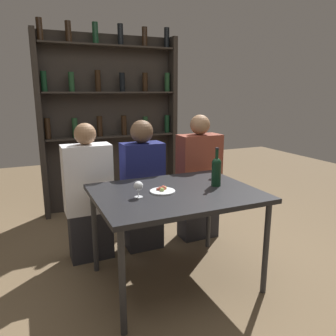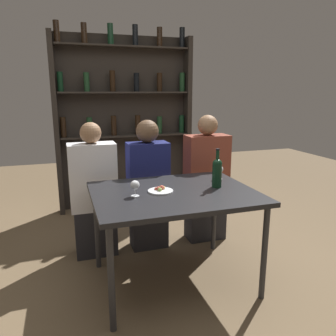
{
  "view_description": "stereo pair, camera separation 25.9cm",
  "coord_description": "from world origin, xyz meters",
  "px_view_note": "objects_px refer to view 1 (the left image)",
  "views": [
    {
      "loc": [
        -1.02,
        -2.17,
        1.51
      ],
      "look_at": [
        0.0,
        0.14,
        0.91
      ],
      "focal_mm": 35.0,
      "sensor_mm": 36.0,
      "label": 1
    },
    {
      "loc": [
        -0.78,
        -2.26,
        1.51
      ],
      "look_at": [
        0.0,
        0.14,
        0.91
      ],
      "focal_mm": 35.0,
      "sensor_mm": 36.0,
      "label": 2
    }
  ],
  "objects_px": {
    "wine_bottle": "(216,170)",
    "seated_person_center": "(143,189)",
    "seated_person_left": "(89,197)",
    "seated_person_right": "(199,181)",
    "wine_glass_0": "(138,186)",
    "wine_glass_1": "(216,168)",
    "food_plate_0": "(162,191)"
  },
  "relations": [
    {
      "from": "wine_glass_0",
      "to": "seated_person_right",
      "type": "xyz_separation_m",
      "value": [
        0.89,
        0.7,
        -0.24
      ]
    },
    {
      "from": "wine_glass_1",
      "to": "seated_person_center",
      "type": "height_order",
      "value": "seated_person_center"
    },
    {
      "from": "wine_glass_1",
      "to": "seated_person_left",
      "type": "distance_m",
      "value": 1.16
    },
    {
      "from": "wine_glass_0",
      "to": "wine_glass_1",
      "type": "distance_m",
      "value": 0.83
    },
    {
      "from": "wine_glass_1",
      "to": "seated_person_left",
      "type": "bearing_deg",
      "value": 156.09
    },
    {
      "from": "food_plate_0",
      "to": "wine_glass_1",
      "type": "bearing_deg",
      "value": 18.2
    },
    {
      "from": "food_plate_0",
      "to": "seated_person_right",
      "type": "bearing_deg",
      "value": 43.71
    },
    {
      "from": "wine_glass_1",
      "to": "seated_person_right",
      "type": "height_order",
      "value": "seated_person_right"
    },
    {
      "from": "wine_bottle",
      "to": "seated_person_center",
      "type": "bearing_deg",
      "value": 120.26
    },
    {
      "from": "food_plate_0",
      "to": "seated_person_right",
      "type": "height_order",
      "value": "seated_person_right"
    },
    {
      "from": "seated_person_left",
      "to": "seated_person_center",
      "type": "height_order",
      "value": "seated_person_center"
    },
    {
      "from": "food_plate_0",
      "to": "seated_person_center",
      "type": "distance_m",
      "value": 0.68
    },
    {
      "from": "food_plate_0",
      "to": "wine_bottle",
      "type": "bearing_deg",
      "value": -2.45
    },
    {
      "from": "wine_glass_1",
      "to": "seated_person_center",
      "type": "bearing_deg",
      "value": 138.54
    },
    {
      "from": "seated_person_right",
      "to": "seated_person_center",
      "type": "bearing_deg",
      "value": -180.0
    },
    {
      "from": "seated_person_left",
      "to": "wine_glass_1",
      "type": "bearing_deg",
      "value": -23.91
    },
    {
      "from": "seated_person_right",
      "to": "wine_bottle",
      "type": "bearing_deg",
      "value": -108.13
    },
    {
      "from": "wine_bottle",
      "to": "seated_person_center",
      "type": "height_order",
      "value": "seated_person_center"
    },
    {
      "from": "food_plate_0",
      "to": "seated_person_right",
      "type": "relative_size",
      "value": 0.15
    },
    {
      "from": "wine_glass_1",
      "to": "food_plate_0",
      "type": "distance_m",
      "value": 0.62
    },
    {
      "from": "wine_glass_1",
      "to": "seated_person_right",
      "type": "distance_m",
      "value": 0.53
    },
    {
      "from": "wine_glass_1",
      "to": "seated_person_right",
      "type": "xyz_separation_m",
      "value": [
        0.09,
        0.46,
        -0.25
      ]
    },
    {
      "from": "food_plate_0",
      "to": "seated_person_left",
      "type": "height_order",
      "value": "seated_person_left"
    },
    {
      "from": "wine_glass_0",
      "to": "seated_person_left",
      "type": "height_order",
      "value": "seated_person_left"
    },
    {
      "from": "seated_person_left",
      "to": "seated_person_right",
      "type": "xyz_separation_m",
      "value": [
        1.12,
        -0.0,
        0.02
      ]
    },
    {
      "from": "seated_person_left",
      "to": "seated_person_center",
      "type": "xyz_separation_m",
      "value": [
        0.51,
        -0.0,
        0.01
      ]
    },
    {
      "from": "seated_person_center",
      "to": "wine_glass_0",
      "type": "bearing_deg",
      "value": -111.6
    },
    {
      "from": "wine_bottle",
      "to": "seated_person_center",
      "type": "xyz_separation_m",
      "value": [
        -0.39,
        0.67,
        -0.3
      ]
    },
    {
      "from": "wine_glass_0",
      "to": "seated_person_left",
      "type": "relative_size",
      "value": 0.1
    },
    {
      "from": "seated_person_left",
      "to": "seated_person_center",
      "type": "relative_size",
      "value": 0.99
    },
    {
      "from": "wine_bottle",
      "to": "seated_person_left",
      "type": "distance_m",
      "value": 1.17
    },
    {
      "from": "wine_glass_0",
      "to": "wine_glass_1",
      "type": "xyz_separation_m",
      "value": [
        0.79,
        0.24,
        0.0
      ]
    }
  ]
}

